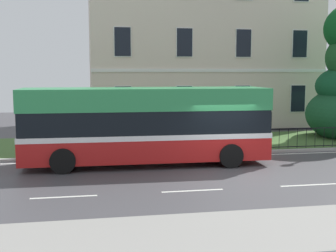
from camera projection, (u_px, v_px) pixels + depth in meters
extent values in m
cube|color=#434146|center=(234.00, 176.00, 16.29)|extent=(60.00, 56.00, 0.06)
cube|color=silver|center=(208.00, 157.00, 19.85)|extent=(54.00, 0.14, 0.01)
cube|color=silver|center=(64.00, 197.00, 13.46)|extent=(2.00, 0.12, 0.01)
cube|color=silver|center=(192.00, 191.00, 14.17)|extent=(2.00, 0.12, 0.01)
cube|color=silver|center=(309.00, 185.00, 14.89)|extent=(2.00, 0.12, 0.01)
cube|color=#9E9E99|center=(205.00, 154.00, 20.30)|extent=(57.00, 0.24, 0.12)
cube|color=#456833|center=(190.00, 143.00, 23.32)|extent=(57.00, 5.94, 0.12)
cube|color=gray|center=(307.00, 226.00, 10.92)|extent=(57.00, 3.00, 0.01)
cube|color=beige|center=(196.00, 43.00, 31.86)|extent=(15.09, 9.08, 11.37)
cube|color=white|center=(214.00, 70.00, 27.63)|extent=(15.09, 0.06, 0.20)
cube|color=#2D333D|center=(214.00, 113.00, 27.94)|extent=(1.10, 0.06, 2.20)
cube|color=white|center=(123.00, 101.00, 26.83)|extent=(1.06, 0.04, 1.79)
cube|color=black|center=(123.00, 101.00, 26.81)|extent=(0.96, 0.03, 1.69)
cube|color=white|center=(184.00, 100.00, 27.50)|extent=(1.06, 0.04, 1.79)
cube|color=black|center=(184.00, 100.00, 27.48)|extent=(0.96, 0.03, 1.69)
cube|color=white|center=(242.00, 99.00, 28.17)|extent=(1.06, 0.04, 1.79)
cube|color=black|center=(243.00, 99.00, 28.15)|extent=(0.96, 0.03, 1.69)
cube|color=white|center=(298.00, 99.00, 28.85)|extent=(1.06, 0.04, 1.79)
cube|color=black|center=(298.00, 99.00, 28.83)|extent=(0.96, 0.03, 1.69)
cube|color=white|center=(123.00, 42.00, 26.41)|extent=(1.06, 0.04, 1.79)
cube|color=black|center=(123.00, 42.00, 26.39)|extent=(0.96, 0.03, 1.69)
cube|color=white|center=(185.00, 42.00, 27.08)|extent=(1.06, 0.04, 1.79)
cube|color=black|center=(185.00, 42.00, 27.06)|extent=(0.96, 0.03, 1.69)
cube|color=white|center=(244.00, 43.00, 27.75)|extent=(1.06, 0.04, 1.79)
cube|color=black|center=(244.00, 43.00, 27.73)|extent=(0.96, 0.03, 1.69)
cube|color=white|center=(300.00, 44.00, 28.42)|extent=(1.06, 0.04, 1.79)
cube|color=black|center=(300.00, 44.00, 28.40)|extent=(0.96, 0.03, 1.69)
cube|color=black|center=(256.00, 130.00, 20.91)|extent=(14.38, 0.04, 0.04)
cube|color=black|center=(256.00, 148.00, 21.02)|extent=(14.38, 0.04, 0.04)
cylinder|color=black|center=(102.00, 144.00, 19.69)|extent=(0.02, 0.02, 0.95)
cylinder|color=black|center=(113.00, 144.00, 19.77)|extent=(0.02, 0.02, 0.95)
cylinder|color=black|center=(123.00, 143.00, 19.86)|extent=(0.02, 0.02, 0.95)
cylinder|color=black|center=(134.00, 143.00, 19.94)|extent=(0.02, 0.02, 0.95)
cylinder|color=black|center=(144.00, 143.00, 20.02)|extent=(0.02, 0.02, 0.95)
cylinder|color=black|center=(154.00, 142.00, 20.10)|extent=(0.02, 0.02, 0.95)
cylinder|color=black|center=(164.00, 142.00, 20.19)|extent=(0.02, 0.02, 0.95)
cylinder|color=black|center=(174.00, 142.00, 20.27)|extent=(0.02, 0.02, 0.95)
cylinder|color=black|center=(184.00, 142.00, 20.35)|extent=(0.02, 0.02, 0.95)
cylinder|color=black|center=(194.00, 141.00, 20.43)|extent=(0.02, 0.02, 0.95)
cylinder|color=black|center=(204.00, 141.00, 20.52)|extent=(0.02, 0.02, 0.95)
cylinder|color=black|center=(213.00, 141.00, 20.60)|extent=(0.02, 0.02, 0.95)
cylinder|color=black|center=(223.00, 140.00, 20.68)|extent=(0.02, 0.02, 0.95)
cylinder|color=black|center=(233.00, 140.00, 20.76)|extent=(0.02, 0.02, 0.95)
cylinder|color=black|center=(242.00, 140.00, 20.85)|extent=(0.02, 0.02, 0.95)
cylinder|color=black|center=(251.00, 140.00, 20.93)|extent=(0.02, 0.02, 0.95)
cylinder|color=black|center=(261.00, 139.00, 21.01)|extent=(0.02, 0.02, 0.95)
cylinder|color=black|center=(270.00, 139.00, 21.09)|extent=(0.02, 0.02, 0.95)
cylinder|color=black|center=(279.00, 139.00, 21.18)|extent=(0.02, 0.02, 0.95)
cylinder|color=black|center=(288.00, 139.00, 21.26)|extent=(0.02, 0.02, 0.95)
cylinder|color=black|center=(297.00, 138.00, 21.34)|extent=(0.02, 0.02, 0.95)
cylinder|color=black|center=(306.00, 138.00, 21.42)|extent=(0.02, 0.02, 0.95)
cylinder|color=black|center=(315.00, 138.00, 21.51)|extent=(0.02, 0.02, 0.95)
cylinder|color=black|center=(324.00, 138.00, 21.59)|extent=(0.02, 0.02, 0.95)
cylinder|color=black|center=(333.00, 137.00, 21.67)|extent=(0.02, 0.02, 0.95)
cube|color=red|center=(146.00, 146.00, 18.16)|extent=(9.86, 2.69, 1.03)
cube|color=white|center=(146.00, 134.00, 18.10)|extent=(9.88, 2.71, 0.20)
cube|color=black|center=(146.00, 121.00, 18.04)|extent=(9.77, 2.65, 0.97)
cube|color=#2E8F50|center=(146.00, 99.00, 17.93)|extent=(9.86, 2.69, 0.86)
cube|color=black|center=(261.00, 120.00, 18.82)|extent=(0.10, 2.10, 0.90)
cube|color=black|center=(262.00, 99.00, 18.71)|extent=(0.10, 1.80, 0.55)
cylinder|color=silver|center=(254.00, 146.00, 19.76)|extent=(0.04, 0.20, 0.20)
cylinder|color=silver|center=(268.00, 153.00, 18.19)|extent=(0.04, 0.20, 0.20)
cylinder|color=black|center=(215.00, 146.00, 19.88)|extent=(0.97, 0.32, 0.96)
cylinder|color=black|center=(231.00, 156.00, 17.53)|extent=(0.97, 0.32, 0.96)
cylinder|color=black|center=(67.00, 150.00, 18.85)|extent=(0.97, 0.32, 0.96)
cylinder|color=black|center=(63.00, 161.00, 16.51)|extent=(0.97, 0.32, 0.96)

